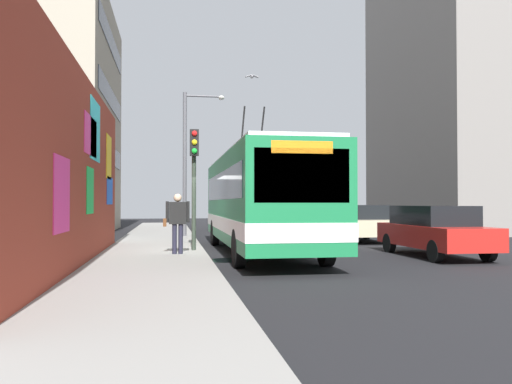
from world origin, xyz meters
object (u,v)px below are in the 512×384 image
Objects in this scene: pedestrian_at_curb at (177,218)px; traffic_light at (194,168)px; city_bus at (259,198)px; parked_car_red at (434,230)px; parked_car_champagne at (360,222)px; street_lamp at (190,153)px.

pedestrian_at_curb is 0.46× the size of traffic_light.
city_bus reaches higher than traffic_light.
parked_car_red is 6.48m from parked_car_champagne.
parked_car_red is 7.78m from traffic_light.
street_lamp is at bearing 69.47° from parked_car_champagne.
traffic_light is 0.59× the size of street_lamp.
pedestrian_at_curb is (-5.87, 7.89, 0.38)m from parked_car_champagne.
traffic_light is (-4.81, 7.35, 1.95)m from parked_car_champagne.
city_bus reaches higher than parked_car_red.
city_bus is 1.72× the size of street_lamp.
street_lamp is at bearing 38.22° from parked_car_red.
pedestrian_at_curb is at bearing 152.90° from traffic_light.
parked_car_red is 1.08× the size of parked_car_champagne.
city_bus is 2.93× the size of traffic_light.
parked_car_champagne is at bearing -56.78° from traffic_light.
parked_car_red is 7.92m from pedestrian_at_curb.
pedestrian_at_curb is 0.27× the size of street_lamp.
parked_car_red is 12.11m from street_lamp.
parked_car_champagne is 1.12× the size of traffic_light.
city_bus is at bearing -66.41° from pedestrian_at_curb.
city_bus reaches higher than parked_car_champagne.
traffic_light reaches higher than parked_car_red.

